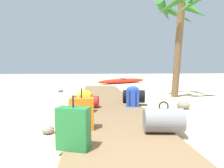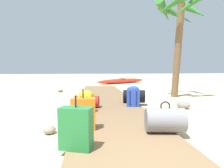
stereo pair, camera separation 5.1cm
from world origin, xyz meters
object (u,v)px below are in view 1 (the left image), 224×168
backpack_blue (133,96)px  backpack_yellow (85,101)px  duffel_bag_grey (163,120)px  duffel_bag_black (134,96)px  kayak (123,81)px  suitcase_orange (82,114)px  palm_tree_near_right (180,17)px  suitcase_green (74,128)px  duffel_bag_red (86,101)px

backpack_blue → backpack_yellow: bearing=-156.3°
duffel_bag_grey → backpack_yellow: size_ratio=1.28×
duffel_bag_black → backpack_blue: (-0.15, -0.55, 0.10)m
duffel_bag_black → backpack_blue: size_ratio=1.27×
backpack_blue → kayak: (1.11, 8.65, -0.20)m
suitcase_orange → palm_tree_near_right: palm_tree_near_right is taller
suitcase_orange → kayak: suitcase_orange is taller
suitcase_green → kayak: suitcase_green is taller
duffel_bag_black → duffel_bag_grey: bearing=-92.0°
suitcase_orange → backpack_yellow: bearing=89.5°
duffel_bag_black → palm_tree_near_right: palm_tree_near_right is taller
suitcase_green → backpack_yellow: 2.08m
backpack_yellow → kayak: size_ratio=0.13×
suitcase_orange → duffel_bag_grey: size_ratio=1.05×
duffel_bag_grey → palm_tree_near_right: size_ratio=0.17×
suitcase_orange → backpack_blue: (1.27, 1.83, 0.02)m
palm_tree_near_right → kayak: 7.43m
suitcase_green → backpack_yellow: suitcase_green is taller
suitcase_green → kayak: bearing=77.8°
duffel_bag_red → suitcase_orange: bearing=-90.8°
duffel_bag_red → backpack_blue: bearing=0.0°
duffel_bag_grey → backpack_yellow: 2.05m
backpack_blue → duffel_bag_red: (-1.24, -0.00, -0.13)m
suitcase_orange → kayak: size_ratio=0.17×
backpack_yellow → kayak: backpack_yellow is taller
duffel_bag_red → duffel_bag_black: bearing=21.5°
duffel_bag_grey → backpack_blue: backpack_blue is taller
backpack_yellow → duffel_bag_red: bearing=88.5°
backpack_yellow → suitcase_green: bearing=-92.0°
duffel_bag_grey → duffel_bag_black: bearing=88.0°
suitcase_orange → duffel_bag_red: bearing=89.2°
suitcase_green → backpack_yellow: bearing=88.0°
duffel_bag_grey → suitcase_orange: bearing=167.6°
backpack_yellow → duffel_bag_black: bearing=38.0°
suitcase_orange → backpack_yellow: 1.28m
suitcase_green → duffel_bag_red: suitcase_green is taller
backpack_blue → kayak: backpack_blue is taller
duffel_bag_grey → palm_tree_near_right: 5.22m
kayak → backpack_blue: bearing=-97.3°
duffel_bag_black → backpack_yellow: size_ratio=1.37×
suitcase_green → backpack_blue: size_ratio=1.26×
backpack_yellow → duffel_bag_grey: bearing=-50.1°
suitcase_green → palm_tree_near_right: 6.23m
kayak → suitcase_green: bearing=-102.2°
backpack_yellow → kayak: bearing=75.6°
duffel_bag_black → kayak: (0.96, 8.11, -0.10)m
palm_tree_near_right → duffel_bag_grey: bearing=-117.7°
palm_tree_near_right → suitcase_green: bearing=-127.7°
backpack_yellow → duffel_bag_red: backpack_yellow is taller
suitcase_orange → suitcase_green: bearing=-94.4°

